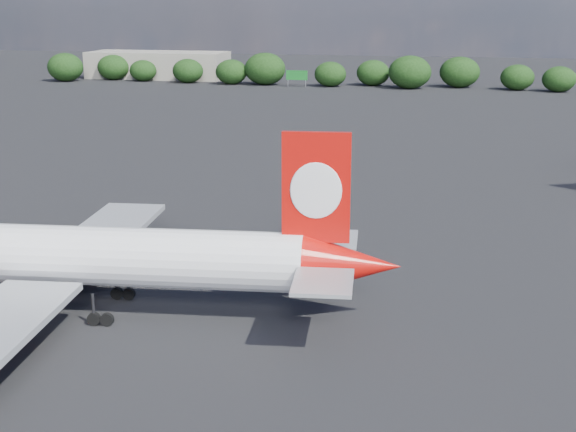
# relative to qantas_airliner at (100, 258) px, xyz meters

# --- Properties ---
(ground) EXTENTS (500.00, 500.00, 0.00)m
(ground) POSITION_rel_qantas_airliner_xyz_m (-1.73, 49.88, -4.36)
(ground) COLOR black
(ground) RESTS_ON ground
(qantas_airliner) EXTENTS (43.88, 41.79, 14.31)m
(qantas_airliner) POSITION_rel_qantas_airliner_xyz_m (0.00, 0.00, 0.00)
(qantas_airliner) COLOR white
(qantas_airliner) RESTS_ON ground
(terminal_building) EXTENTS (42.00, 16.00, 8.00)m
(terminal_building) POSITION_rel_qantas_airliner_xyz_m (-66.73, 181.88, -0.36)
(terminal_building) COLOR gray
(terminal_building) RESTS_ON ground
(highway_sign) EXTENTS (6.00, 0.30, 4.50)m
(highway_sign) POSITION_rel_qantas_airliner_xyz_m (-19.73, 165.88, -1.23)
(highway_sign) COLOR #146720
(highway_sign) RESTS_ON ground
(billboard_yellow) EXTENTS (5.00, 0.30, 5.50)m
(billboard_yellow) POSITION_rel_qantas_airliner_xyz_m (10.27, 171.88, -0.49)
(billboard_yellow) COLOR yellow
(billboard_yellow) RESTS_ON ground
(horizon_treeline) EXTENTS (205.43, 16.76, 9.02)m
(horizon_treeline) POSITION_rel_qantas_airliner_xyz_m (0.94, 169.37, -0.50)
(horizon_treeline) COLOR black
(horizon_treeline) RESTS_ON ground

